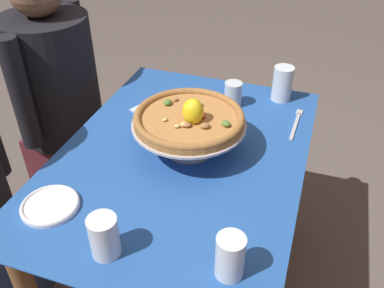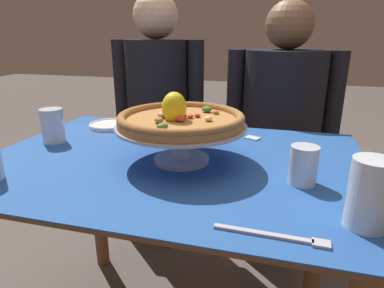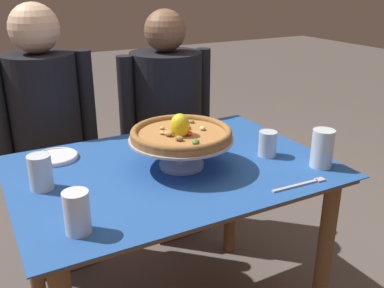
{
  "view_description": "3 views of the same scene",
  "coord_description": "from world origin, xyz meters",
  "px_view_note": "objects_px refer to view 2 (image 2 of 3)",
  "views": [
    {
      "loc": [
        -1.03,
        -0.39,
        1.57
      ],
      "look_at": [
        0.0,
        -0.04,
        0.77
      ],
      "focal_mm": 38.8,
      "sensor_mm": 36.0,
      "label": 1
    },
    {
      "loc": [
        0.3,
        -0.89,
        1.08
      ],
      "look_at": [
        0.05,
        0.02,
        0.76
      ],
      "focal_mm": 30.97,
      "sensor_mm": 36.0,
      "label": 2
    },
    {
      "loc": [
        -0.61,
        -1.29,
        1.37
      ],
      "look_at": [
        0.07,
        -0.03,
        0.8
      ],
      "focal_mm": 40.23,
      "sensor_mm": 36.0,
      "label": 3
    }
  ],
  "objects_px": {
    "dinner_fork": "(277,236)",
    "sugar_packet": "(253,138)",
    "pizza": "(181,118)",
    "side_plate": "(110,125)",
    "water_glass_front_right": "(369,198)",
    "water_glass_side_left": "(53,128)",
    "pizza_stand": "(181,135)",
    "water_glass_side_right": "(303,168)",
    "diner_right": "(280,137)",
    "diner_left": "(159,127)"
  },
  "relations": [
    {
      "from": "dinner_fork",
      "to": "sugar_packet",
      "type": "bearing_deg",
      "value": 99.53
    },
    {
      "from": "pizza",
      "to": "side_plate",
      "type": "distance_m",
      "value": 0.5
    },
    {
      "from": "water_glass_front_right",
      "to": "sugar_packet",
      "type": "bearing_deg",
      "value": 117.0
    },
    {
      "from": "pizza",
      "to": "water_glass_front_right",
      "type": "xyz_separation_m",
      "value": [
        0.45,
        -0.24,
        -0.07
      ]
    },
    {
      "from": "water_glass_side_left",
      "to": "dinner_fork",
      "type": "xyz_separation_m",
      "value": [
        0.76,
        -0.38,
        -0.05
      ]
    },
    {
      "from": "water_glass_front_right",
      "to": "sugar_packet",
      "type": "height_order",
      "value": "water_glass_front_right"
    },
    {
      "from": "side_plate",
      "to": "sugar_packet",
      "type": "height_order",
      "value": "side_plate"
    },
    {
      "from": "water_glass_front_right",
      "to": "water_glass_side_left",
      "type": "xyz_separation_m",
      "value": [
        -0.92,
        0.3,
        -0.01
      ]
    },
    {
      "from": "pizza_stand",
      "to": "water_glass_side_right",
      "type": "xyz_separation_m",
      "value": [
        0.34,
        -0.07,
        -0.04
      ]
    },
    {
      "from": "diner_right",
      "to": "pizza_stand",
      "type": "bearing_deg",
      "value": -111.2
    },
    {
      "from": "pizza",
      "to": "water_glass_side_right",
      "type": "height_order",
      "value": "pizza"
    },
    {
      "from": "water_glass_side_right",
      "to": "diner_right",
      "type": "relative_size",
      "value": 0.08
    },
    {
      "from": "pizza_stand",
      "to": "dinner_fork",
      "type": "bearing_deg",
      "value": -48.95
    },
    {
      "from": "water_glass_front_right",
      "to": "water_glass_side_left",
      "type": "relative_size",
      "value": 1.2
    },
    {
      "from": "water_glass_side_left",
      "to": "dinner_fork",
      "type": "relative_size",
      "value": 0.55
    },
    {
      "from": "diner_left",
      "to": "water_glass_front_right",
      "type": "bearing_deg",
      "value": -50.39
    },
    {
      "from": "pizza_stand",
      "to": "side_plate",
      "type": "distance_m",
      "value": 0.49
    },
    {
      "from": "side_plate",
      "to": "sugar_packet",
      "type": "bearing_deg",
      "value": -1.01
    },
    {
      "from": "side_plate",
      "to": "diner_right",
      "type": "height_order",
      "value": "diner_right"
    },
    {
      "from": "pizza",
      "to": "diner_left",
      "type": "distance_m",
      "value": 0.83
    },
    {
      "from": "water_glass_front_right",
      "to": "diner_right",
      "type": "height_order",
      "value": "diner_right"
    },
    {
      "from": "pizza_stand",
      "to": "water_glass_side_right",
      "type": "bearing_deg",
      "value": -11.29
    },
    {
      "from": "side_plate",
      "to": "diner_right",
      "type": "xyz_separation_m",
      "value": [
        0.67,
        0.43,
        -0.12
      ]
    },
    {
      "from": "pizza",
      "to": "side_plate",
      "type": "xyz_separation_m",
      "value": [
        -0.39,
        0.29,
        -0.12
      ]
    },
    {
      "from": "water_glass_front_right",
      "to": "side_plate",
      "type": "height_order",
      "value": "water_glass_front_right"
    },
    {
      "from": "pizza",
      "to": "water_glass_side_left",
      "type": "relative_size",
      "value": 3.08
    },
    {
      "from": "diner_right",
      "to": "water_glass_side_right",
      "type": "bearing_deg",
      "value": -85.72
    },
    {
      "from": "sugar_packet",
      "to": "dinner_fork",
      "type": "bearing_deg",
      "value": -80.47
    },
    {
      "from": "water_glass_front_right",
      "to": "diner_right",
      "type": "relative_size",
      "value": 0.11
    },
    {
      "from": "water_glass_side_right",
      "to": "pizza_stand",
      "type": "bearing_deg",
      "value": 168.71
    },
    {
      "from": "pizza",
      "to": "water_glass_front_right",
      "type": "relative_size",
      "value": 2.57
    },
    {
      "from": "pizza_stand",
      "to": "diner_right",
      "type": "distance_m",
      "value": 0.79
    },
    {
      "from": "pizza",
      "to": "diner_right",
      "type": "bearing_deg",
      "value": 68.78
    },
    {
      "from": "pizza",
      "to": "side_plate",
      "type": "bearing_deg",
      "value": 143.32
    },
    {
      "from": "water_glass_side_left",
      "to": "diner_left",
      "type": "relative_size",
      "value": 0.09
    },
    {
      "from": "pizza_stand",
      "to": "pizza",
      "type": "height_order",
      "value": "pizza"
    },
    {
      "from": "diner_left",
      "to": "sugar_packet",
      "type": "bearing_deg",
      "value": -39.64
    },
    {
      "from": "pizza_stand",
      "to": "dinner_fork",
      "type": "height_order",
      "value": "pizza_stand"
    },
    {
      "from": "sugar_packet",
      "to": "diner_right",
      "type": "bearing_deg",
      "value": 77.69
    },
    {
      "from": "pizza_stand",
      "to": "diner_right",
      "type": "bearing_deg",
      "value": 68.8
    },
    {
      "from": "water_glass_side_left",
      "to": "diner_right",
      "type": "distance_m",
      "value": 1.02
    },
    {
      "from": "diner_left",
      "to": "pizza_stand",
      "type": "bearing_deg",
      "value": -64.32
    },
    {
      "from": "side_plate",
      "to": "dinner_fork",
      "type": "bearing_deg",
      "value": -42.36
    },
    {
      "from": "pizza",
      "to": "dinner_fork",
      "type": "xyz_separation_m",
      "value": [
        0.28,
        -0.32,
        -0.13
      ]
    },
    {
      "from": "water_glass_side_right",
      "to": "diner_right",
      "type": "xyz_separation_m",
      "value": [
        -0.06,
        0.78,
        -0.16
      ]
    },
    {
      "from": "water_glass_front_right",
      "to": "water_glass_side_left",
      "type": "distance_m",
      "value": 0.97
    },
    {
      "from": "dinner_fork",
      "to": "diner_right",
      "type": "xyz_separation_m",
      "value": [
        -0.01,
        1.04,
        -0.12
      ]
    },
    {
      "from": "pizza_stand",
      "to": "sugar_packet",
      "type": "distance_m",
      "value": 0.34
    },
    {
      "from": "water_glass_side_left",
      "to": "diner_left",
      "type": "distance_m",
      "value": 0.69
    },
    {
      "from": "dinner_fork",
      "to": "water_glass_side_left",
      "type": "bearing_deg",
      "value": 153.3
    }
  ]
}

